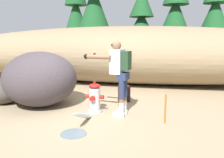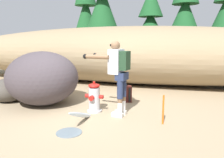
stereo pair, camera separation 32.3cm
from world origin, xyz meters
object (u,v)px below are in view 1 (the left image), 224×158
(spare_backpack, at_px, (124,94))
(boulder_small, at_px, (39,87))
(utility_worker, at_px, (118,69))
(boulder_mid, at_px, (4,91))
(survey_stake, at_px, (165,109))
(fire_hydrant, at_px, (95,98))
(boulder_large, at_px, (40,79))

(spare_backpack, height_order, boulder_small, boulder_small)
(utility_worker, bearing_deg, boulder_mid, 3.78)
(survey_stake, bearing_deg, fire_hydrant, 168.05)
(fire_hydrant, distance_m, boulder_mid, 2.58)
(boulder_large, bearing_deg, utility_worker, -8.04)
(boulder_mid, bearing_deg, survey_stake, -6.74)
(utility_worker, distance_m, boulder_mid, 3.24)
(boulder_small, bearing_deg, spare_backpack, -3.40)
(fire_hydrant, xyz_separation_m, boulder_small, (-2.20, 1.21, -0.09))
(utility_worker, distance_m, survey_stake, 1.30)
(fire_hydrant, xyz_separation_m, boulder_large, (-1.51, 0.22, 0.36))
(spare_backpack, relative_size, boulder_mid, 0.51)
(boulder_large, relative_size, boulder_mid, 2.01)
(fire_hydrant, bearing_deg, boulder_small, 151.11)
(fire_hydrant, relative_size, boulder_small, 1.01)
(spare_backpack, distance_m, boulder_large, 2.23)
(spare_backpack, bearing_deg, boulder_mid, 80.88)
(spare_backpack, distance_m, boulder_small, 2.71)
(fire_hydrant, xyz_separation_m, survey_stake, (1.60, -0.34, -0.03))
(utility_worker, distance_m, boulder_large, 2.14)
(fire_hydrant, height_order, survey_stake, fire_hydrant)
(boulder_small, bearing_deg, fire_hydrant, -28.89)
(fire_hydrant, relative_size, utility_worker, 0.44)
(spare_backpack, bearing_deg, fire_hydrant, 129.02)
(boulder_large, xyz_separation_m, boulder_mid, (-1.06, -0.06, -0.37))
(boulder_mid, bearing_deg, utility_worker, -4.20)
(boulder_large, height_order, boulder_mid, boulder_large)
(spare_backpack, distance_m, boulder_mid, 3.21)
(boulder_large, height_order, survey_stake, boulder_large)
(fire_hydrant, height_order, boulder_large, boulder_large)
(boulder_small, bearing_deg, utility_worker, -24.94)
(utility_worker, bearing_deg, fire_hydrant, 0.38)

